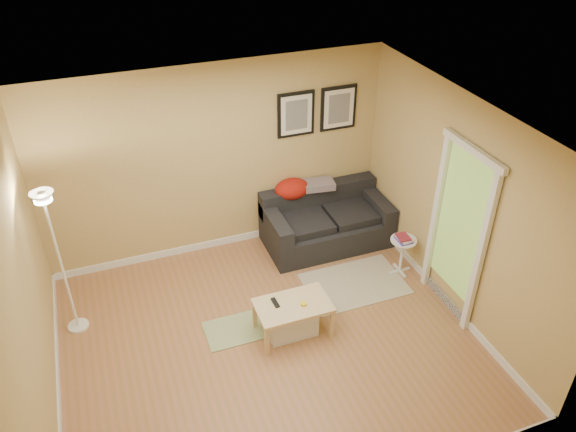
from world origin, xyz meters
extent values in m
plane|color=#A46846|center=(0.00, 0.00, 0.00)|extent=(4.50, 4.50, 0.00)
plane|color=white|center=(0.00, 0.00, 2.60)|extent=(4.50, 4.50, 0.00)
plane|color=tan|center=(0.00, 2.00, 1.30)|extent=(4.50, 0.00, 4.50)
plane|color=tan|center=(0.00, -2.00, 1.30)|extent=(4.50, 0.00, 4.50)
plane|color=tan|center=(-2.25, 0.00, 1.30)|extent=(0.00, 4.00, 4.00)
plane|color=tan|center=(2.25, 0.00, 1.30)|extent=(0.00, 4.00, 4.00)
cube|color=white|center=(0.00, 1.99, 0.05)|extent=(4.50, 0.02, 0.10)
cube|color=white|center=(-2.24, 0.00, 0.05)|extent=(0.02, 4.00, 0.10)
cube|color=white|center=(2.24, 0.00, 0.05)|extent=(0.02, 4.00, 0.10)
cube|color=#B8A991|center=(1.35, 0.56, 0.01)|extent=(1.25, 0.85, 0.01)
cube|color=#668C4C|center=(-0.30, 0.30, 0.01)|extent=(0.70, 0.50, 0.01)
cube|color=black|center=(0.13, 0.14, 0.43)|extent=(0.06, 0.16, 0.02)
cylinder|color=yellow|center=(0.42, 0.00, 0.43)|extent=(0.07, 0.07, 0.03)
camera|label=1|loc=(-1.39, -4.32, 4.68)|focal=35.14mm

